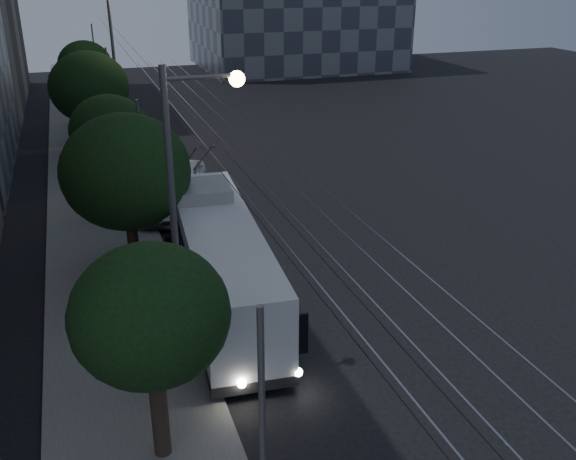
{
  "coord_description": "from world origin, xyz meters",
  "views": [
    {
      "loc": [
        -8.12,
        -19.95,
        11.88
      ],
      "look_at": [
        -0.83,
        1.62,
        2.27
      ],
      "focal_mm": 40.0,
      "sensor_mm": 36.0,
      "label": 1
    }
  ],
  "objects_px": {
    "streetlamp_far": "(120,49)",
    "car_white_d": "(126,118)",
    "car_white_b": "(144,156)",
    "streetlamp_near": "(186,198)",
    "pickup_silver": "(164,198)",
    "car_white_c": "(133,134)",
    "car_white_a": "(185,177)",
    "trolleybus": "(220,260)"
  },
  "relations": [
    {
      "from": "car_white_b",
      "to": "car_white_d",
      "type": "height_order",
      "value": "car_white_d"
    },
    {
      "from": "car_white_c",
      "to": "streetlamp_near",
      "type": "height_order",
      "value": "streetlamp_near"
    },
    {
      "from": "car_white_b",
      "to": "streetlamp_near",
      "type": "height_order",
      "value": "streetlamp_near"
    },
    {
      "from": "car_white_c",
      "to": "streetlamp_far",
      "type": "relative_size",
      "value": 0.34
    },
    {
      "from": "car_white_a",
      "to": "streetlamp_far",
      "type": "height_order",
      "value": "streetlamp_far"
    },
    {
      "from": "pickup_silver",
      "to": "car_white_b",
      "type": "relative_size",
      "value": 1.35
    },
    {
      "from": "car_white_c",
      "to": "car_white_a",
      "type": "bearing_deg",
      "value": -70.11
    },
    {
      "from": "pickup_silver",
      "to": "streetlamp_far",
      "type": "distance_m",
      "value": 14.11
    },
    {
      "from": "car_white_a",
      "to": "car_white_c",
      "type": "height_order",
      "value": "car_white_a"
    },
    {
      "from": "streetlamp_far",
      "to": "car_white_d",
      "type": "bearing_deg",
      "value": 85.81
    },
    {
      "from": "car_white_c",
      "to": "streetlamp_far",
      "type": "distance_m",
      "value": 6.19
    },
    {
      "from": "car_white_a",
      "to": "car_white_c",
      "type": "relative_size",
      "value": 1.22
    },
    {
      "from": "car_white_d",
      "to": "streetlamp_near",
      "type": "xyz_separation_m",
      "value": [
        -1.09,
        -33.14,
        5.01
      ]
    },
    {
      "from": "car_white_b",
      "to": "car_white_d",
      "type": "bearing_deg",
      "value": 85.92
    },
    {
      "from": "streetlamp_far",
      "to": "trolleybus",
      "type": "bearing_deg",
      "value": -87.23
    },
    {
      "from": "car_white_c",
      "to": "streetlamp_far",
      "type": "xyz_separation_m",
      "value": [
        -0.47,
        -1.53,
        5.98
      ]
    },
    {
      "from": "car_white_a",
      "to": "streetlamp_near",
      "type": "bearing_deg",
      "value": -77.39
    },
    {
      "from": "streetlamp_near",
      "to": "trolleybus",
      "type": "bearing_deg",
      "value": 66.46
    },
    {
      "from": "trolleybus",
      "to": "car_white_c",
      "type": "xyz_separation_m",
      "value": [
        -0.63,
        24.26,
        -1.1
      ]
    },
    {
      "from": "trolleybus",
      "to": "car_white_a",
      "type": "xyz_separation_m",
      "value": [
        0.97,
        13.0,
        -0.94
      ]
    },
    {
      "from": "car_white_b",
      "to": "car_white_a",
      "type": "bearing_deg",
      "value": -77.86
    },
    {
      "from": "trolleybus",
      "to": "car_white_d",
      "type": "distance_m",
      "value": 29.21
    },
    {
      "from": "car_white_b",
      "to": "car_white_c",
      "type": "height_order",
      "value": "car_white_b"
    },
    {
      "from": "streetlamp_near",
      "to": "car_white_d",
      "type": "bearing_deg",
      "value": 88.11
    },
    {
      "from": "car_white_c",
      "to": "car_white_d",
      "type": "bearing_deg",
      "value": 101.8
    },
    {
      "from": "pickup_silver",
      "to": "car_white_a",
      "type": "height_order",
      "value": "pickup_silver"
    },
    {
      "from": "car_white_a",
      "to": "streetlamp_far",
      "type": "xyz_separation_m",
      "value": [
        -2.07,
        9.73,
        5.81
      ]
    },
    {
      "from": "car_white_d",
      "to": "streetlamp_far",
      "type": "distance_m",
      "value": 8.77
    },
    {
      "from": "pickup_silver",
      "to": "streetlamp_far",
      "type": "bearing_deg",
      "value": 108.97
    },
    {
      "from": "car_white_a",
      "to": "pickup_silver",
      "type": "bearing_deg",
      "value": -95.36
    },
    {
      "from": "car_white_a",
      "to": "car_white_c",
      "type": "distance_m",
      "value": 11.37
    },
    {
      "from": "car_white_b",
      "to": "streetlamp_near",
      "type": "bearing_deg",
      "value": -96.87
    },
    {
      "from": "pickup_silver",
      "to": "car_white_a",
      "type": "distance_m",
      "value": 3.53
    },
    {
      "from": "car_white_a",
      "to": "streetlamp_near",
      "type": "height_order",
      "value": "streetlamp_near"
    },
    {
      "from": "car_white_b",
      "to": "car_white_c",
      "type": "bearing_deg",
      "value": 85.92
    },
    {
      "from": "pickup_silver",
      "to": "car_white_c",
      "type": "bearing_deg",
      "value": 106.86
    },
    {
      "from": "streetlamp_near",
      "to": "car_white_a",
      "type": "bearing_deg",
      "value": 80.97
    },
    {
      "from": "trolleybus",
      "to": "car_white_c",
      "type": "height_order",
      "value": "trolleybus"
    },
    {
      "from": "pickup_silver",
      "to": "car_white_b",
      "type": "xyz_separation_m",
      "value": [
        0.0,
        8.64,
        -0.19
      ]
    },
    {
      "from": "streetlamp_near",
      "to": "streetlamp_far",
      "type": "height_order",
      "value": "streetlamp_far"
    },
    {
      "from": "trolleybus",
      "to": "streetlamp_near",
      "type": "xyz_separation_m",
      "value": [
        -1.72,
        -3.95,
        3.98
      ]
    },
    {
      "from": "trolleybus",
      "to": "car_white_a",
      "type": "distance_m",
      "value": 13.07
    }
  ]
}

